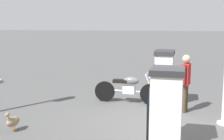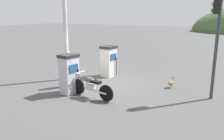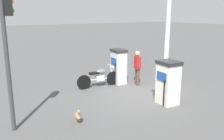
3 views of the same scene
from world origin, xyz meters
name	(u,v)px [view 3 (image 3 of 3)]	position (x,y,z in m)	size (l,w,h in m)	color
ground_plane	(134,93)	(0.00, 0.00, 0.00)	(120.00, 120.00, 0.00)	#4C4C4C
fuel_pump_near	(119,66)	(-0.28, -1.57, 0.83)	(0.67, 0.81, 1.63)	silver
fuel_pump_far	(168,82)	(-0.28, 1.57, 0.82)	(0.75, 0.84, 1.61)	silver
motorcycle_near_pump	(99,77)	(0.78, -1.55, 0.48)	(2.06, 0.57, 0.96)	black
attendant_person	(137,66)	(-0.85, -0.88, 0.91)	(0.29, 0.57, 1.59)	#473828
wandering_duck	(78,116)	(3.17, 1.23, 0.23)	(0.29, 0.49, 0.49)	#847051
roadside_traffic_light	(7,37)	(4.83, 0.64, 2.66)	(0.39, 0.27, 3.92)	#38383A
canopy_support_pole	(167,39)	(-1.77, 0.01, 2.16)	(0.40, 0.40, 4.47)	silver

